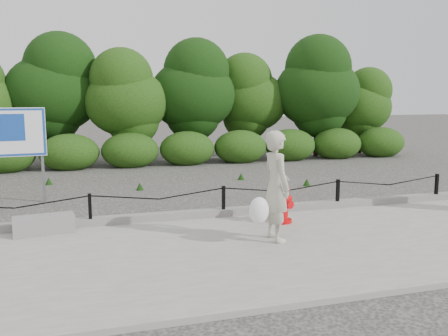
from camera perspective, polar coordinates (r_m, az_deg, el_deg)
ground at (r=9.31m, az=-0.06°, el=-6.29°), size 90.00×90.00×0.00m
sidewalk at (r=7.49m, az=4.42°, el=-9.74°), size 14.00×4.00×0.08m
curb at (r=9.32m, az=-0.15°, el=-5.32°), size 14.00×0.22×0.14m
chain_barrier at (r=9.21m, az=-0.06°, el=-3.54°), size 10.06×0.06×0.60m
treeline at (r=17.75m, az=-8.52°, el=9.02°), size 20.22×3.75×4.68m
fire_hydrant at (r=8.83m, az=7.06°, el=-4.13°), size 0.48×0.48×0.79m
pedestrian at (r=7.63m, az=6.18°, el=-2.36°), size 0.74×0.67×1.78m
concrete_block at (r=8.67m, az=-20.84°, el=-6.38°), size 1.02×0.47×0.32m
advertising_sign at (r=11.41m, az=-24.01°, el=3.46°), size 1.35×0.19×2.15m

